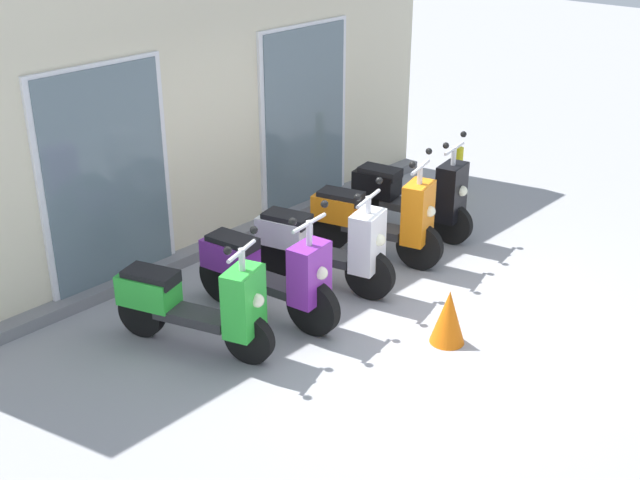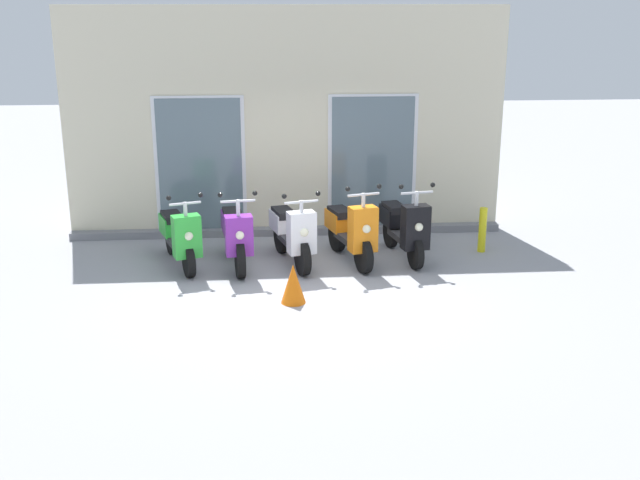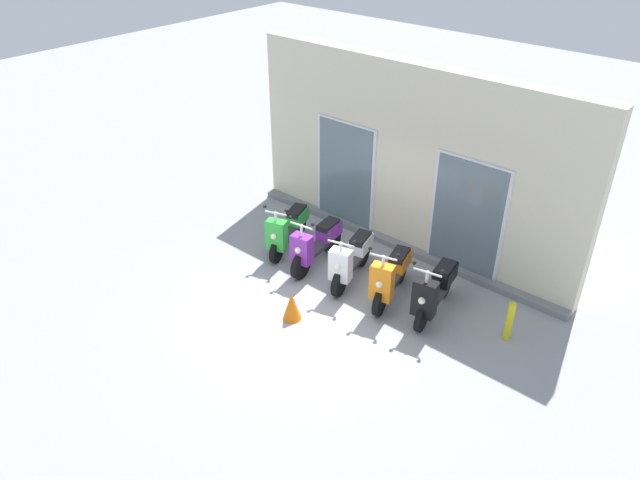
{
  "view_description": "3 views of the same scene",
  "coord_description": "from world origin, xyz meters",
  "px_view_note": "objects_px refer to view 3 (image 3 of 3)",
  "views": [
    {
      "loc": [
        -5.54,
        -3.96,
        3.94
      ],
      "look_at": [
        -0.34,
        0.75,
        0.72
      ],
      "focal_mm": 45.89,
      "sensor_mm": 36.0,
      "label": 1
    },
    {
      "loc": [
        -0.42,
        -9.83,
        3.72
      ],
      "look_at": [
        0.38,
        0.54,
        0.5
      ],
      "focal_mm": 43.35,
      "sensor_mm": 36.0,
      "label": 2
    },
    {
      "loc": [
        5.63,
        -6.43,
        6.58
      ],
      "look_at": [
        -0.4,
        0.59,
        0.9
      ],
      "focal_mm": 34.18,
      "sensor_mm": 36.0,
      "label": 3
    }
  ],
  "objects_px": {
    "scooter_green": "(288,228)",
    "curb_bollard": "(509,321)",
    "scooter_white": "(351,258)",
    "scooter_black": "(434,290)",
    "scooter_purple": "(316,244)",
    "scooter_orange": "(391,275)",
    "traffic_cone": "(292,306)"
  },
  "relations": [
    {
      "from": "curb_bollard",
      "to": "scooter_orange",
      "type": "bearing_deg",
      "value": -170.69
    },
    {
      "from": "curb_bollard",
      "to": "traffic_cone",
      "type": "height_order",
      "value": "curb_bollard"
    },
    {
      "from": "scooter_white",
      "to": "scooter_black",
      "type": "distance_m",
      "value": 1.69
    },
    {
      "from": "scooter_green",
      "to": "scooter_purple",
      "type": "height_order",
      "value": "scooter_purple"
    },
    {
      "from": "scooter_green",
      "to": "traffic_cone",
      "type": "height_order",
      "value": "scooter_green"
    },
    {
      "from": "scooter_purple",
      "to": "scooter_orange",
      "type": "height_order",
      "value": "scooter_orange"
    },
    {
      "from": "scooter_white",
      "to": "traffic_cone",
      "type": "distance_m",
      "value": 1.56
    },
    {
      "from": "scooter_green",
      "to": "curb_bollard",
      "type": "bearing_deg",
      "value": 3.82
    },
    {
      "from": "curb_bollard",
      "to": "scooter_white",
      "type": "bearing_deg",
      "value": -173.18
    },
    {
      "from": "scooter_green",
      "to": "scooter_purple",
      "type": "distance_m",
      "value": 0.82
    },
    {
      "from": "scooter_green",
      "to": "traffic_cone",
      "type": "distance_m",
      "value": 2.26
    },
    {
      "from": "scooter_purple",
      "to": "scooter_black",
      "type": "height_order",
      "value": "scooter_black"
    },
    {
      "from": "scooter_white",
      "to": "traffic_cone",
      "type": "xyz_separation_m",
      "value": [
        -0.05,
        -1.55,
        -0.22
      ]
    },
    {
      "from": "scooter_orange",
      "to": "traffic_cone",
      "type": "bearing_deg",
      "value": -120.56
    },
    {
      "from": "scooter_black",
      "to": "curb_bollard",
      "type": "relative_size",
      "value": 2.21
    },
    {
      "from": "scooter_white",
      "to": "scooter_orange",
      "type": "distance_m",
      "value": 0.87
    },
    {
      "from": "scooter_purple",
      "to": "scooter_orange",
      "type": "bearing_deg",
      "value": 1.21
    },
    {
      "from": "scooter_green",
      "to": "scooter_black",
      "type": "relative_size",
      "value": 0.98
    },
    {
      "from": "scooter_white",
      "to": "traffic_cone",
      "type": "relative_size",
      "value": 3.01
    },
    {
      "from": "scooter_orange",
      "to": "scooter_green",
      "type": "bearing_deg",
      "value": 179.2
    },
    {
      "from": "scooter_white",
      "to": "curb_bollard",
      "type": "distance_m",
      "value": 2.98
    },
    {
      "from": "scooter_green",
      "to": "curb_bollard",
      "type": "height_order",
      "value": "scooter_green"
    },
    {
      "from": "scooter_white",
      "to": "scooter_purple",
      "type": "bearing_deg",
      "value": -178.33
    },
    {
      "from": "scooter_orange",
      "to": "traffic_cone",
      "type": "height_order",
      "value": "scooter_orange"
    },
    {
      "from": "scooter_purple",
      "to": "curb_bollard",
      "type": "bearing_deg",
      "value": 5.71
    },
    {
      "from": "scooter_orange",
      "to": "traffic_cone",
      "type": "distance_m",
      "value": 1.82
    },
    {
      "from": "scooter_green",
      "to": "traffic_cone",
      "type": "bearing_deg",
      "value": -45.08
    },
    {
      "from": "scooter_green",
      "to": "curb_bollard",
      "type": "xyz_separation_m",
      "value": [
        4.6,
        0.31,
        -0.11
      ]
    },
    {
      "from": "scooter_purple",
      "to": "traffic_cone",
      "type": "bearing_deg",
      "value": -63.16
    },
    {
      "from": "scooter_purple",
      "to": "curb_bollard",
      "type": "xyz_separation_m",
      "value": [
        3.78,
        0.38,
        -0.12
      ]
    },
    {
      "from": "scooter_green",
      "to": "scooter_white",
      "type": "height_order",
      "value": "scooter_white"
    },
    {
      "from": "scooter_orange",
      "to": "scooter_black",
      "type": "bearing_deg",
      "value": 8.04
    }
  ]
}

